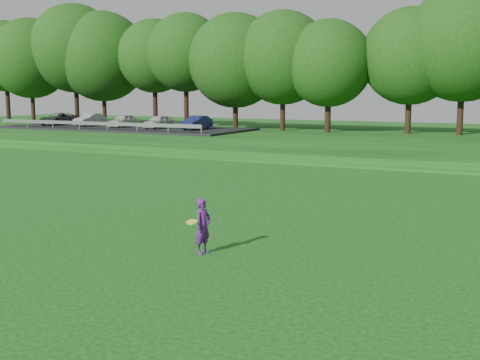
% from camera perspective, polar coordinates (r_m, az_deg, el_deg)
% --- Properties ---
extents(ground, '(140.00, 140.00, 0.00)m').
position_cam_1_polar(ground, '(17.16, -15.70, -5.70)').
color(ground, '#0C4210').
rests_on(ground, ground).
extents(berm, '(130.00, 30.00, 0.60)m').
position_cam_1_polar(berm, '(47.69, 13.23, 3.62)').
color(berm, '#0C4210').
rests_on(berm, ground).
extents(walking_path, '(130.00, 1.60, 0.04)m').
position_cam_1_polar(walking_path, '(34.35, 7.53, 1.53)').
color(walking_path, gray).
rests_on(walking_path, ground).
extents(treeline, '(104.00, 7.00, 15.00)m').
position_cam_1_polar(treeline, '(51.58, 14.63, 12.60)').
color(treeline, '#153C0D').
rests_on(treeline, berm).
extents(parking_lot, '(24.00, 9.00, 1.38)m').
position_cam_1_polar(parking_lot, '(57.61, -11.50, 5.18)').
color(parking_lot, black).
rests_on(parking_lot, berm).
extents(woman, '(0.49, 0.71, 1.42)m').
position_cam_1_polar(woman, '(15.27, -3.53, -4.39)').
color(woman, '#5D1B79').
rests_on(woman, ground).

